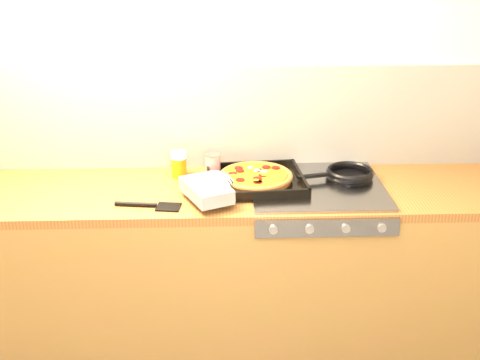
{
  "coord_description": "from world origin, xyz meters",
  "views": [
    {
      "loc": [
        0.01,
        -1.41,
        1.98
      ],
      "look_at": [
        0.1,
        1.08,
        0.95
      ],
      "focal_mm": 45.0,
      "sensor_mm": 36.0,
      "label": 1
    }
  ],
  "objects_px": {
    "pizza_on_tray": "(242,180)",
    "frying_pan": "(349,174)",
    "juice_glass": "(179,164)",
    "tomato_can": "(213,164)"
  },
  "relations": [
    {
      "from": "pizza_on_tray",
      "to": "frying_pan",
      "type": "relative_size",
      "value": 1.5
    },
    {
      "from": "juice_glass",
      "to": "pizza_on_tray",
      "type": "bearing_deg",
      "value": -29.58
    },
    {
      "from": "tomato_can",
      "to": "juice_glass",
      "type": "height_order",
      "value": "juice_glass"
    },
    {
      "from": "pizza_on_tray",
      "to": "tomato_can",
      "type": "bearing_deg",
      "value": 124.6
    },
    {
      "from": "pizza_on_tray",
      "to": "frying_pan",
      "type": "distance_m",
      "value": 0.51
    },
    {
      "from": "frying_pan",
      "to": "juice_glass",
      "type": "relative_size",
      "value": 3.05
    },
    {
      "from": "tomato_can",
      "to": "juice_glass",
      "type": "bearing_deg",
      "value": -171.18
    },
    {
      "from": "pizza_on_tray",
      "to": "tomato_can",
      "type": "relative_size",
      "value": 5.58
    },
    {
      "from": "tomato_can",
      "to": "frying_pan",
      "type": "bearing_deg",
      "value": -9.52
    },
    {
      "from": "frying_pan",
      "to": "juice_glass",
      "type": "bearing_deg",
      "value": 174.15
    }
  ]
}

